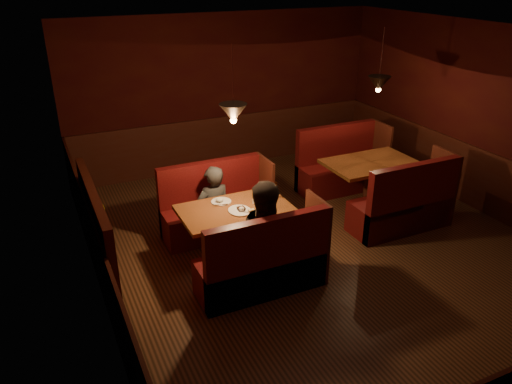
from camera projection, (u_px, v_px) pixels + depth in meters
name	position (u px, v px, depth m)	size (l,w,h in m)	color
room	(303.00, 181.00, 6.61)	(6.02, 7.02, 2.92)	#352313
main_table	(236.00, 220.00, 6.57)	(1.45, 0.88, 1.01)	#593615
main_bench_far	(216.00, 211.00, 7.36)	(1.59, 0.57, 1.09)	#460A09
main_bench_near	(265.00, 267.00, 6.01)	(1.59, 0.57, 1.09)	#460A09
second_table	(370.00, 174.00, 8.01)	(1.43, 0.91, 0.81)	#593615
second_bench_far	(340.00, 169.00, 8.83)	(1.58, 0.59, 1.13)	#460A09
second_bench_near	(405.00, 208.00, 7.42)	(1.58, 0.59, 1.13)	#460A09
diner_a	(213.00, 192.00, 7.06)	(0.54, 0.35, 1.47)	#313131
diner_b	(269.00, 222.00, 5.96)	(0.84, 0.65, 1.72)	black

